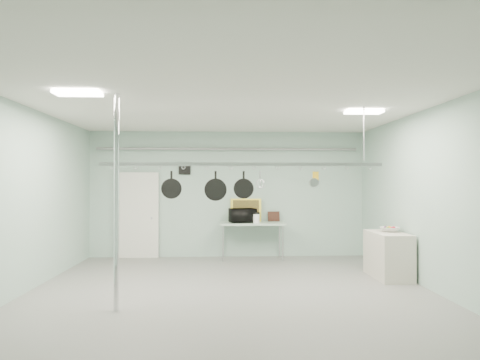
{
  "coord_description": "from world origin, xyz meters",
  "views": [
    {
      "loc": [
        -0.15,
        -6.96,
        1.87
      ],
      "look_at": [
        0.19,
        1.0,
        1.94
      ],
      "focal_mm": 32.0,
      "sensor_mm": 36.0,
      "label": 1
    }
  ],
  "objects_px": {
    "prep_table": "(252,225)",
    "skillet_mid": "(216,186)",
    "pot_rack": "(242,163)",
    "side_cabinet": "(388,255)",
    "skillet_right": "(244,184)",
    "coffee_canister": "(256,218)",
    "chrome_pole": "(117,202)",
    "fruit_bowl": "(390,229)",
    "skillet_left": "(171,185)",
    "microwave": "(243,216)"
  },
  "relations": [
    {
      "from": "prep_table",
      "to": "skillet_mid",
      "type": "height_order",
      "value": "skillet_mid"
    },
    {
      "from": "pot_rack",
      "to": "side_cabinet",
      "type": "bearing_deg",
      "value": 20.45
    },
    {
      "from": "prep_table",
      "to": "side_cabinet",
      "type": "xyz_separation_m",
      "value": [
        2.55,
        -2.2,
        -0.38
      ]
    },
    {
      "from": "skillet_mid",
      "to": "skillet_right",
      "type": "distance_m",
      "value": 0.48
    },
    {
      "from": "side_cabinet",
      "to": "coffee_canister",
      "type": "distance_m",
      "value": 3.25
    },
    {
      "from": "side_cabinet",
      "to": "coffee_canister",
      "type": "height_order",
      "value": "coffee_canister"
    },
    {
      "from": "prep_table",
      "to": "coffee_canister",
      "type": "xyz_separation_m",
      "value": [
        0.09,
        -0.15,
        0.18
      ]
    },
    {
      "from": "pot_rack",
      "to": "chrome_pole",
      "type": "bearing_deg",
      "value": -154.65
    },
    {
      "from": "chrome_pole",
      "to": "skillet_mid",
      "type": "relative_size",
      "value": 6.25
    },
    {
      "from": "chrome_pole",
      "to": "pot_rack",
      "type": "bearing_deg",
      "value": 25.35
    },
    {
      "from": "chrome_pole",
      "to": "fruit_bowl",
      "type": "relative_size",
      "value": 8.26
    },
    {
      "from": "pot_rack",
      "to": "skillet_mid",
      "type": "bearing_deg",
      "value": 180.0
    },
    {
      "from": "coffee_canister",
      "to": "skillet_right",
      "type": "relative_size",
      "value": 0.49
    },
    {
      "from": "prep_table",
      "to": "fruit_bowl",
      "type": "bearing_deg",
      "value": -38.7
    },
    {
      "from": "skillet_left",
      "to": "chrome_pole",
      "type": "bearing_deg",
      "value": -132.6
    },
    {
      "from": "prep_table",
      "to": "skillet_left",
      "type": "bearing_deg",
      "value": -115.9
    },
    {
      "from": "pot_rack",
      "to": "skillet_left",
      "type": "xyz_separation_m",
      "value": [
        -1.2,
        0.0,
        -0.38
      ]
    },
    {
      "from": "coffee_canister",
      "to": "chrome_pole",
      "type": "bearing_deg",
      "value": -120.55
    },
    {
      "from": "microwave",
      "to": "skillet_left",
      "type": "bearing_deg",
      "value": 53.89
    },
    {
      "from": "pot_rack",
      "to": "skillet_right",
      "type": "height_order",
      "value": "pot_rack"
    },
    {
      "from": "microwave",
      "to": "chrome_pole",
      "type": "bearing_deg",
      "value": 50.2
    },
    {
      "from": "side_cabinet",
      "to": "prep_table",
      "type": "bearing_deg",
      "value": 139.21
    },
    {
      "from": "pot_rack",
      "to": "fruit_bowl",
      "type": "height_order",
      "value": "pot_rack"
    },
    {
      "from": "microwave",
      "to": "coffee_canister",
      "type": "distance_m",
      "value": 0.37
    },
    {
      "from": "skillet_left",
      "to": "skillet_right",
      "type": "height_order",
      "value": "same"
    },
    {
      "from": "skillet_left",
      "to": "side_cabinet",
      "type": "bearing_deg",
      "value": 10.02
    },
    {
      "from": "chrome_pole",
      "to": "microwave",
      "type": "distance_m",
      "value": 4.71
    },
    {
      "from": "chrome_pole",
      "to": "fruit_bowl",
      "type": "height_order",
      "value": "chrome_pole"
    },
    {
      "from": "chrome_pole",
      "to": "skillet_right",
      "type": "bearing_deg",
      "value": 25.1
    },
    {
      "from": "prep_table",
      "to": "fruit_bowl",
      "type": "distance_m",
      "value": 3.36
    },
    {
      "from": "coffee_canister",
      "to": "fruit_bowl",
      "type": "height_order",
      "value": "coffee_canister"
    },
    {
      "from": "chrome_pole",
      "to": "microwave",
      "type": "bearing_deg",
      "value": 63.86
    },
    {
      "from": "microwave",
      "to": "skillet_left",
      "type": "xyz_separation_m",
      "value": [
        -1.37,
        -3.31,
        0.77
      ]
    },
    {
      "from": "fruit_bowl",
      "to": "coffee_canister",
      "type": "bearing_deg",
      "value": 142.43
    },
    {
      "from": "microwave",
      "to": "side_cabinet",
      "type": "bearing_deg",
      "value": 127.97
    },
    {
      "from": "skillet_right",
      "to": "skillet_mid",
      "type": "bearing_deg",
      "value": -174.72
    },
    {
      "from": "skillet_mid",
      "to": "side_cabinet",
      "type": "bearing_deg",
      "value": 16.8
    },
    {
      "from": "skillet_left",
      "to": "pot_rack",
      "type": "bearing_deg",
      "value": -4.81
    },
    {
      "from": "chrome_pole",
      "to": "side_cabinet",
      "type": "bearing_deg",
      "value": 22.41
    },
    {
      "from": "skillet_left",
      "to": "skillet_mid",
      "type": "height_order",
      "value": "same"
    },
    {
      "from": "pot_rack",
      "to": "skillet_mid",
      "type": "xyz_separation_m",
      "value": [
        -0.46,
        0.0,
        -0.4
      ]
    },
    {
      "from": "side_cabinet",
      "to": "microwave",
      "type": "height_order",
      "value": "microwave"
    },
    {
      "from": "pot_rack",
      "to": "skillet_mid",
      "type": "distance_m",
      "value": 0.61
    },
    {
      "from": "chrome_pole",
      "to": "prep_table",
      "type": "distance_m",
      "value": 4.85
    },
    {
      "from": "side_cabinet",
      "to": "fruit_bowl",
      "type": "distance_m",
      "value": 0.51
    },
    {
      "from": "microwave",
      "to": "coffee_canister",
      "type": "xyz_separation_m",
      "value": [
        0.33,
        -0.16,
        -0.06
      ]
    },
    {
      "from": "fruit_bowl",
      "to": "skillet_left",
      "type": "relative_size",
      "value": 0.82
    },
    {
      "from": "microwave",
      "to": "coffee_canister",
      "type": "relative_size",
      "value": 2.81
    },
    {
      "from": "side_cabinet",
      "to": "skillet_mid",
      "type": "bearing_deg",
      "value": -162.1
    },
    {
      "from": "coffee_canister",
      "to": "skillet_mid",
      "type": "bearing_deg",
      "value": -106.72
    }
  ]
}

